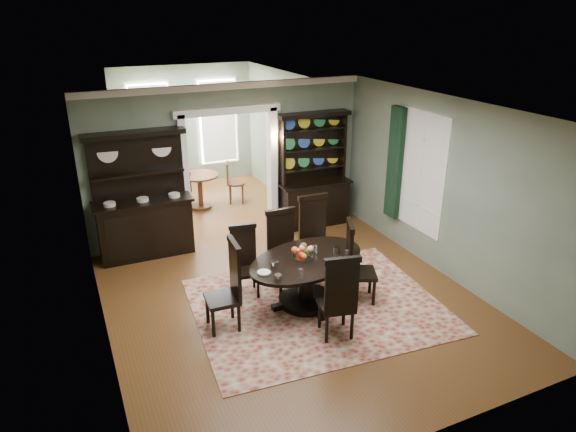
# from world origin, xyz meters

# --- Properties ---
(room) EXTENTS (5.51, 6.01, 3.01)m
(room) POSITION_xyz_m (0.00, 0.04, 1.58)
(room) COLOR brown
(room) RESTS_ON ground
(parlor) EXTENTS (3.51, 3.50, 3.01)m
(parlor) POSITION_xyz_m (0.00, 5.53, 1.52)
(parlor) COLOR brown
(parlor) RESTS_ON ground
(doorway_trim) EXTENTS (2.08, 0.25, 2.57)m
(doorway_trim) POSITION_xyz_m (0.00, 3.00, 1.62)
(doorway_trim) COLOR white
(doorway_trim) RESTS_ON floor
(right_window) EXTENTS (0.15, 1.47, 2.12)m
(right_window) POSITION_xyz_m (2.69, 0.93, 1.60)
(right_window) COLOR white
(right_window) RESTS_ON wall_right
(wall_sconce) EXTENTS (0.27, 0.21, 0.21)m
(wall_sconce) POSITION_xyz_m (0.95, 2.85, 1.89)
(wall_sconce) COLOR gold
(wall_sconce) RESTS_ON back_wall_right
(rug) EXTENTS (3.91, 3.26, 0.01)m
(rug) POSITION_xyz_m (0.28, -0.21, 0.01)
(rug) COLOR maroon
(rug) RESTS_ON floor
(dining_table) EXTENTS (2.27, 2.27, 0.78)m
(dining_table) POSITION_xyz_m (0.17, -0.06, 0.54)
(dining_table) COLOR black
(dining_table) RESTS_ON rug
(centerpiece) EXTENTS (1.49, 0.96, 0.24)m
(centerpiece) POSITION_xyz_m (0.10, -0.06, 0.85)
(centerpiece) COLOR silver
(centerpiece) RESTS_ON dining_table
(chair_far_left) EXTENTS (0.49, 0.47, 1.15)m
(chair_far_left) POSITION_xyz_m (-0.57, 0.67, 0.60)
(chair_far_left) COLOR black
(chair_far_left) RESTS_ON rug
(chair_far_mid) EXTENTS (0.51, 0.47, 1.32)m
(chair_far_mid) POSITION_xyz_m (0.08, 0.61, 0.69)
(chair_far_mid) COLOR black
(chair_far_mid) RESTS_ON rug
(chair_far_right) EXTENTS (0.54, 0.50, 1.40)m
(chair_far_right) POSITION_xyz_m (0.75, 0.80, 0.73)
(chair_far_right) COLOR black
(chair_far_right) RESTS_ON rug
(chair_end_left) EXTENTS (0.50, 0.52, 1.33)m
(chair_end_left) POSITION_xyz_m (-1.10, -0.17, 0.70)
(chair_end_left) COLOR black
(chair_end_left) RESTS_ON rug
(chair_end_right) EXTENTS (0.62, 0.63, 1.32)m
(chair_end_right) POSITION_xyz_m (0.88, -0.28, 0.69)
(chair_end_right) COLOR black
(chair_end_right) RESTS_ON rug
(chair_near) EXTENTS (0.57, 0.55, 1.30)m
(chair_near) POSITION_xyz_m (0.15, -1.07, 0.68)
(chair_near) COLOR black
(chair_near) RESTS_ON rug
(sideboard) EXTENTS (1.75, 0.63, 2.31)m
(sideboard) POSITION_xyz_m (-1.76, 2.73, 0.80)
(sideboard) COLOR black
(sideboard) RESTS_ON floor
(welsh_dresser) EXTENTS (1.53, 0.59, 2.36)m
(welsh_dresser) POSITION_xyz_m (1.72, 2.74, 0.85)
(welsh_dresser) COLOR black
(welsh_dresser) RESTS_ON floor
(parlor_table) EXTENTS (0.86, 0.86, 0.80)m
(parlor_table) POSITION_xyz_m (-0.20, 4.60, 0.52)
(parlor_table) COLOR #4F2716
(parlor_table) RESTS_ON parlor_floor
(parlor_chair_left) EXTENTS (0.39, 0.38, 0.91)m
(parlor_chair_left) POSITION_xyz_m (-0.54, 4.71, 0.49)
(parlor_chair_left) COLOR #4F2716
(parlor_chair_left) RESTS_ON parlor_floor
(parlor_chair_right) EXTENTS (0.46, 0.45, 0.97)m
(parlor_chair_right) POSITION_xyz_m (0.60, 4.65, 0.52)
(parlor_chair_right) COLOR #4F2716
(parlor_chair_right) RESTS_ON parlor_floor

